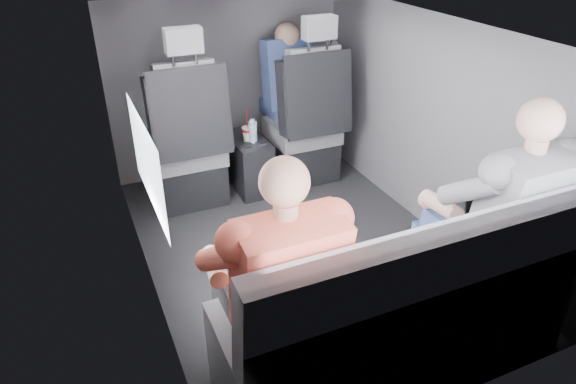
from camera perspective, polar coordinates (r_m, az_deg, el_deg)
name	(u,v)px	position (r m, az deg, el deg)	size (l,w,h in m)	color
floor	(298,247)	(3.25, 1.09, -6.17)	(2.60, 2.60, 0.00)	black
ceiling	(300,27)	(2.71, 1.37, 17.84)	(2.60, 2.60, 0.00)	#B2B2AD
panel_left	(137,180)	(2.70, -16.39, 1.31)	(0.02, 2.60, 1.35)	#56565B
panel_right	(428,126)	(3.37, 15.33, 7.13)	(0.02, 2.60, 1.35)	#56565B
panel_front	(227,86)	(4.05, -6.76, 11.65)	(1.80, 0.02, 1.35)	#56565B
panel_back	(450,285)	(1.99, 17.54, -9.80)	(1.80, 0.02, 1.35)	#56565B
side_window	(146,163)	(2.33, -15.46, 3.17)	(0.02, 0.75, 0.42)	white
seatbelt	(317,85)	(3.62, 3.24, 11.74)	(0.05, 0.01, 0.65)	black
front_seat_left	(188,151)	(3.63, -11.02, 4.50)	(0.52, 0.58, 1.26)	black
front_seat_right	(305,131)	(3.90, 1.94, 6.82)	(0.52, 0.58, 1.26)	black
center_console	(248,163)	(3.86, -4.41, 3.23)	(0.24, 0.48, 0.41)	black
rear_bench	(401,319)	(2.36, 12.45, -13.57)	(1.60, 0.57, 0.92)	slate
soda_cup	(247,133)	(3.71, -4.54, 6.51)	(0.08, 0.08, 0.24)	white
water_bottle	(253,132)	(3.68, -3.93, 6.70)	(0.06, 0.06, 0.17)	#A3C5DD
laptop_white	(267,247)	(2.16, -2.34, -6.17)	(0.37, 0.36, 0.25)	white
laptop_black	(476,201)	(2.65, 20.13, -0.97)	(0.32, 0.29, 0.23)	black
passenger_rear_left	(274,283)	(2.00, -1.57, -10.11)	(0.48, 0.61, 1.19)	#313135
passenger_rear_right	(496,218)	(2.53, 22.07, -2.69)	(0.51, 0.63, 1.24)	navy
passenger_front_right	(287,78)	(3.99, -0.09, 12.56)	(0.37, 0.37, 0.72)	navy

